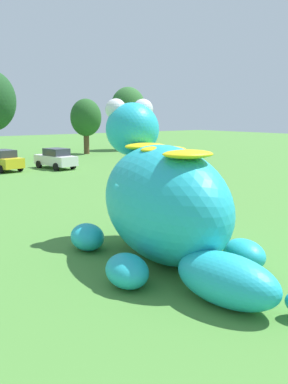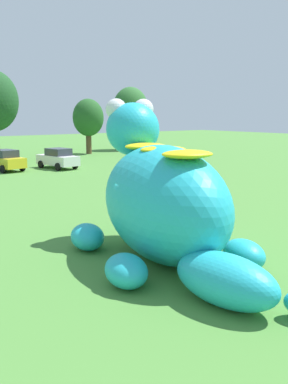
% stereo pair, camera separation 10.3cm
% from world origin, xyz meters
% --- Properties ---
extents(ground_plane, '(160.00, 160.00, 0.00)m').
position_xyz_m(ground_plane, '(0.00, 0.00, 0.00)').
color(ground_plane, '#4C8438').
extents(giant_inflatable_creature, '(6.21, 10.40, 5.16)m').
position_xyz_m(giant_inflatable_creature, '(0.24, 0.59, 1.89)').
color(giant_inflatable_creature, '#23B2C6').
rests_on(giant_inflatable_creature, ground).
extents(car_yellow, '(2.44, 4.32, 1.72)m').
position_xyz_m(car_yellow, '(3.75, 25.25, 0.86)').
color(car_yellow, yellow).
rests_on(car_yellow, ground).
extents(car_white, '(2.40, 4.31, 1.72)m').
position_xyz_m(car_white, '(7.89, 24.00, 0.86)').
color(car_white, white).
rests_on(car_white, ground).
extents(tree_centre, '(3.55, 3.55, 6.29)m').
position_xyz_m(tree_centre, '(16.85, 34.37, 4.12)').
color(tree_centre, brown).
rests_on(tree_centre, ground).
extents(tree_centre_right, '(4.47, 4.47, 7.94)m').
position_xyz_m(tree_centre_right, '(24.03, 36.13, 5.19)').
color(tree_centre_right, brown).
rests_on(tree_centre_right, ground).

